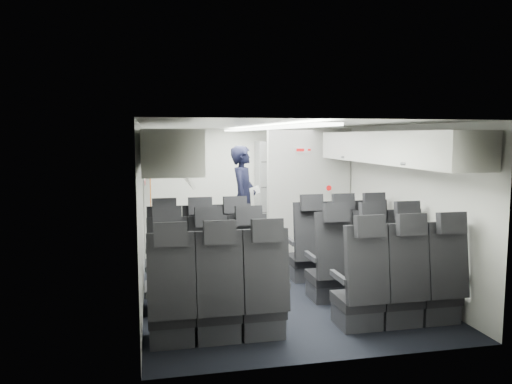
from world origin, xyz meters
name	(u,v)px	position (x,y,z in m)	size (l,w,h in m)	color
cabin_shell	(262,197)	(0.00, 0.00, 1.12)	(3.41, 6.01, 2.16)	black
seat_row_front	(270,254)	(0.00, -0.53, 0.40)	(3.33, 0.56, 1.24)	black
seat_row_mid	(288,271)	(0.00, -1.43, 0.40)	(3.33, 0.56, 1.24)	black
seat_row_rear	(313,294)	(0.00, -2.33, 0.40)	(3.33, 0.56, 1.24)	black
overhead_bin_left_rear	(169,151)	(-1.40, -2.00, 1.86)	(0.53, 1.80, 0.40)	silver
overhead_bin_left_front_open	(160,156)	(-1.44, -0.25, 1.74)	(0.64, 1.70, 0.72)	#9E9E93
overhead_bin_right_rear	(425,149)	(1.40, -2.00, 1.86)	(0.53, 1.80, 0.40)	silver
overhead_bin_right_front	(360,146)	(1.40, -0.25, 1.86)	(0.53, 1.70, 0.40)	silver
bulkhead_partition	(309,192)	(0.98, 0.80, 1.08)	(1.40, 0.15, 2.13)	silver
galley_unit	(278,188)	(0.95, 2.72, 0.95)	(0.85, 0.52, 1.90)	#939399
boarding_door	(147,198)	(-1.64, 1.55, 0.95)	(0.12, 1.27, 1.86)	silver
flight_attendant	(243,199)	(0.00, 1.43, 0.92)	(0.67, 0.44, 1.84)	black
carry_on_bag	(164,153)	(-1.41, -0.62, 1.79)	(0.36, 0.25, 0.22)	black
papers	(255,190)	(0.19, 1.38, 1.06)	(0.18, 0.02, 0.13)	white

